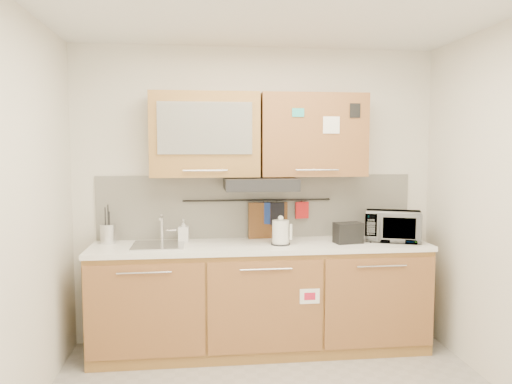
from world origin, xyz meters
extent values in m
plane|color=silver|center=(0.00, 1.50, 1.30)|extent=(3.20, 0.00, 3.20)
plane|color=silver|center=(-1.60, 0.00, 1.30)|extent=(0.00, 3.00, 3.00)
cube|color=#AD793D|center=(0.00, 1.20, 0.44)|extent=(2.80, 0.60, 0.88)
cube|color=black|center=(0.00, 1.20, 0.05)|extent=(2.80, 0.54, 0.10)
cube|color=#A46A3A|center=(-0.93, 0.89, 0.47)|extent=(0.91, 0.02, 0.74)
cylinder|color=silver|center=(-0.93, 0.86, 0.78)|extent=(0.41, 0.01, 0.01)
cube|color=#A46A3A|center=(0.00, 0.89, 0.47)|extent=(0.91, 0.02, 0.74)
cylinder|color=silver|center=(0.00, 0.86, 0.78)|extent=(0.41, 0.01, 0.01)
cube|color=#A46A3A|center=(0.93, 0.89, 0.47)|extent=(0.91, 0.02, 0.74)
cylinder|color=silver|center=(0.93, 0.86, 0.78)|extent=(0.41, 0.01, 0.01)
cube|color=white|center=(0.00, 1.19, 0.90)|extent=(2.82, 0.62, 0.04)
cube|color=silver|center=(0.00, 1.49, 1.20)|extent=(2.80, 0.02, 0.56)
cube|color=#AD793D|center=(-0.46, 1.32, 1.83)|extent=(0.90, 0.35, 0.70)
cube|color=silver|center=(-0.46, 1.14, 1.88)|extent=(0.76, 0.02, 0.42)
cube|color=#A46A3A|center=(0.46, 1.32, 1.83)|extent=(0.90, 0.35, 0.70)
cube|color=white|center=(0.58, 1.14, 1.91)|extent=(0.14, 0.00, 0.14)
cube|color=black|center=(0.00, 1.25, 1.42)|extent=(0.60, 0.46, 0.10)
cube|color=silver|center=(-0.85, 1.20, 0.92)|extent=(0.42, 0.40, 0.03)
cylinder|color=silver|center=(-0.83, 1.36, 1.04)|extent=(0.03, 0.03, 0.24)
cylinder|color=silver|center=(-0.83, 1.28, 1.14)|extent=(0.02, 0.18, 0.02)
cylinder|color=black|center=(0.00, 1.45, 1.26)|extent=(1.30, 0.02, 0.02)
cylinder|color=silver|center=(-1.28, 1.34, 1.00)|extent=(0.17, 0.17, 0.16)
cylinder|color=black|center=(-1.30, 1.36, 1.07)|extent=(0.01, 0.01, 0.31)
cylinder|color=black|center=(-1.26, 1.33, 1.06)|extent=(0.01, 0.01, 0.27)
cylinder|color=black|center=(-1.28, 1.37, 1.08)|extent=(0.01, 0.01, 0.33)
cylinder|color=black|center=(-1.29, 1.32, 1.04)|extent=(0.01, 0.01, 0.24)
cylinder|color=silver|center=(0.16, 1.13, 1.02)|extent=(0.18, 0.18, 0.20)
sphere|color=silver|center=(0.16, 1.13, 1.14)|extent=(0.05, 0.05, 0.05)
cube|color=silver|center=(0.24, 1.09, 1.03)|extent=(0.03, 0.03, 0.13)
cylinder|color=black|center=(0.16, 1.13, 0.93)|extent=(0.16, 0.16, 0.01)
cube|color=black|center=(0.73, 1.13, 1.01)|extent=(0.25, 0.17, 0.17)
cube|color=black|center=(0.69, 1.12, 1.09)|extent=(0.08, 0.11, 0.01)
cube|color=black|center=(0.77, 1.14, 1.09)|extent=(0.08, 0.11, 0.01)
imported|color=#999999|center=(1.15, 1.19, 1.05)|extent=(0.54, 0.46, 0.26)
imported|color=#999999|center=(-0.65, 1.36, 1.02)|extent=(0.09, 0.09, 0.19)
cube|color=brown|center=(0.09, 1.44, 1.02)|extent=(0.35, 0.05, 0.43)
cube|color=navy|center=(0.06, 1.44, 1.15)|extent=(0.12, 0.07, 0.19)
cube|color=black|center=(0.17, 1.44, 1.14)|extent=(0.13, 0.05, 0.20)
cube|color=#B51819|center=(0.40, 1.44, 1.17)|extent=(0.12, 0.04, 0.15)
camera|label=1|loc=(-0.51, -2.91, 1.72)|focal=35.00mm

